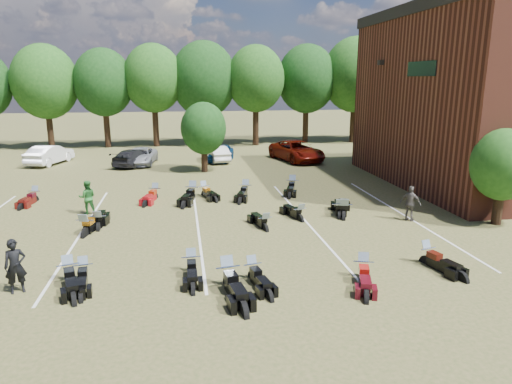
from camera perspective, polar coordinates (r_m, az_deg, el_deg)
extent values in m
plane|color=brown|center=(18.41, 2.49, -6.57)|extent=(160.00, 160.00, 0.00)
imported|color=silver|center=(39.06, -24.40, 4.28)|extent=(2.91, 4.84, 1.51)
imported|color=gray|center=(36.61, -14.26, 4.35)|extent=(2.61, 4.79, 1.27)
imported|color=black|center=(36.21, -15.06, 4.20)|extent=(3.35, 4.74, 1.28)
imported|color=navy|center=(37.08, -4.42, 4.89)|extent=(2.73, 4.18, 1.32)
imported|color=beige|center=(36.89, -5.00, 4.80)|extent=(2.10, 4.11, 1.29)
imported|color=#600E05|center=(37.26, 5.11, 5.14)|extent=(4.04, 6.28, 1.61)
imported|color=#38383D|center=(40.43, 15.90, 5.28)|extent=(3.49, 5.58, 1.51)
imported|color=black|center=(15.97, -27.87, -8.20)|extent=(0.73, 0.60, 1.73)
imported|color=#266728|center=(23.74, -20.33, -0.63)|extent=(0.89, 0.74, 1.67)
imported|color=#534C47|center=(22.35, 18.76, -1.37)|extent=(0.97, 0.99, 1.67)
cube|color=black|center=(31.66, 15.33, 15.34)|extent=(0.30, 0.40, 0.30)
cube|color=black|center=(27.22, 19.96, 14.28)|extent=(0.06, 3.00, 0.80)
cylinder|color=black|center=(47.73, -24.59, 7.36)|extent=(0.58, 0.58, 4.08)
ellipsoid|color=#1E4C19|center=(47.53, -25.12, 12.49)|extent=(6.00, 6.00, 6.90)
cylinder|color=black|center=(46.68, -18.62, 7.77)|extent=(0.57, 0.58, 4.08)
ellipsoid|color=#1E4C19|center=(46.47, -19.04, 13.03)|extent=(6.00, 6.00, 6.90)
cylinder|color=black|center=(46.15, -12.43, 8.10)|extent=(0.57, 0.58, 4.08)
ellipsoid|color=#1E4C19|center=(45.94, -12.71, 13.43)|extent=(6.00, 6.00, 6.90)
cylinder|color=black|center=(46.16, -6.16, 8.34)|extent=(0.58, 0.58, 4.08)
ellipsoid|color=#1E4C19|center=(45.95, -6.30, 13.68)|extent=(6.00, 6.00, 6.90)
cylinder|color=black|center=(46.71, 0.04, 8.48)|extent=(0.57, 0.58, 4.08)
ellipsoid|color=#1E4C19|center=(46.50, 0.04, 13.76)|extent=(6.00, 6.00, 6.90)
cylinder|color=black|center=(47.77, 6.04, 8.53)|extent=(0.57, 0.58, 4.08)
ellipsoid|color=#1E4C19|center=(47.57, 6.17, 13.68)|extent=(6.00, 6.00, 6.90)
cylinder|color=black|center=(49.33, 11.71, 8.49)|extent=(0.57, 0.58, 4.08)
ellipsoid|color=#1E4C19|center=(49.13, 11.96, 13.47)|extent=(6.00, 6.00, 6.90)
cylinder|color=black|center=(51.32, 16.99, 8.37)|extent=(0.58, 0.58, 4.08)
ellipsoid|color=#1E4C19|center=(51.13, 17.33, 13.16)|extent=(6.00, 6.00, 6.90)
cylinder|color=black|center=(53.71, 21.83, 8.21)|extent=(0.58, 0.58, 4.08)
ellipsoid|color=#1E4C19|center=(53.53, 22.25, 12.77)|extent=(6.00, 6.00, 6.90)
cylinder|color=black|center=(23.43, 28.00, -1.54)|extent=(0.24, 0.24, 1.71)
sphere|color=#1E4C19|center=(23.05, 28.53, 3.03)|extent=(2.80, 2.80, 2.80)
cylinder|color=black|center=(32.87, -6.47, 4.19)|extent=(0.24, 0.24, 1.90)
sphere|color=#1E4C19|center=(32.59, -6.57, 7.92)|extent=(3.20, 3.20, 3.20)
cube|color=silver|center=(21.35, -20.88, -4.57)|extent=(0.10, 14.00, 0.01)
cube|color=silver|center=(20.89, -7.31, -4.13)|extent=(0.10, 14.00, 0.01)
cube|color=silver|center=(21.62, 6.07, -3.48)|extent=(0.10, 14.00, 0.01)
cube|color=silver|center=(23.42, 17.97, -2.74)|extent=(0.10, 14.00, 0.01)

